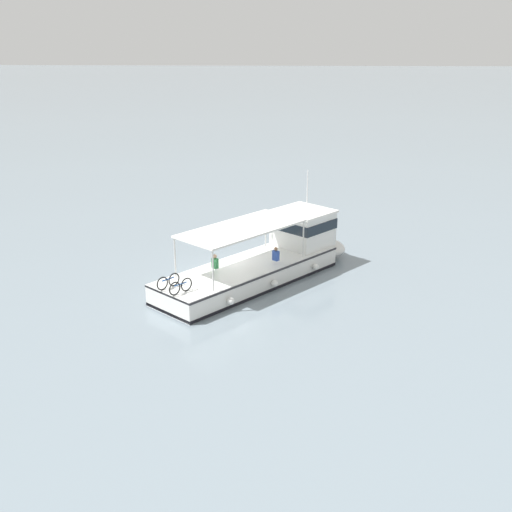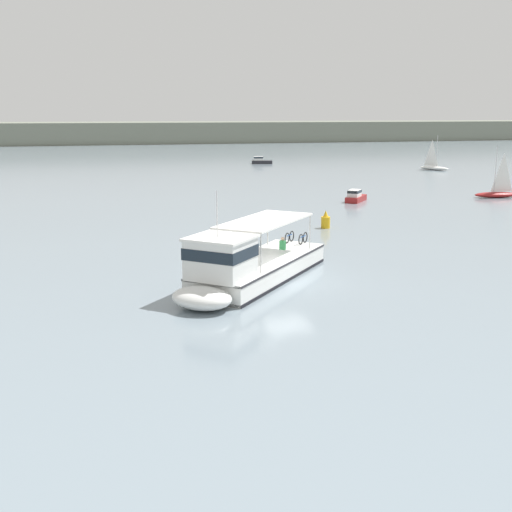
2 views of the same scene
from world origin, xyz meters
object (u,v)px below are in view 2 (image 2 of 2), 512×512
Objects in this scene: ferry_main at (247,267)px; sailboat_horizon_east at (497,192)px; sailboat_near_port at (434,167)px; motorboat_far_right at (355,196)px; channel_buoy at (326,221)px; motorboat_far_left at (261,161)px.

ferry_main is 2.15× the size of sailboat_horizon_east.
motorboat_far_right is (-26.63, -30.59, 0.00)m from sailboat_near_port.
motorboat_far_right is at bearing -131.04° from sailboat_near_port.
motorboat_far_right is at bearing 58.09° from channel_buoy.
motorboat_far_right is (-3.48, -49.70, 0.00)m from motorboat_far_left.
motorboat_far_left is at bearing 85.99° from motorboat_far_right.
motorboat_far_left is 2.71× the size of channel_buoy.
channel_buoy reaches higher than motorboat_far_right.
motorboat_far_right is (18.44, 28.39, -0.47)m from ferry_main.
ferry_main is 3.05× the size of motorboat_far_left.
ferry_main reaches higher than motorboat_far_right.
channel_buoy reaches higher than motorboat_far_left.
sailboat_near_port and sailboat_horizon_east have the same top height.
sailboat_near_port is (23.15, -19.10, -0.00)m from motorboat_far_left.
sailboat_horizon_east is (34.35, 27.53, -0.47)m from ferry_main.
channel_buoy is at bearing -152.63° from sailboat_horizon_east.
motorboat_far_left is 49.82m from motorboat_far_right.
sailboat_near_port reaches higher than motorboat_far_right.
ferry_main is at bearing -123.95° from channel_buoy.
sailboat_horizon_east is 15.94m from motorboat_far_right.
sailboat_near_port is 40.56m from motorboat_far_right.
sailboat_near_port reaches higher than motorboat_far_left.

